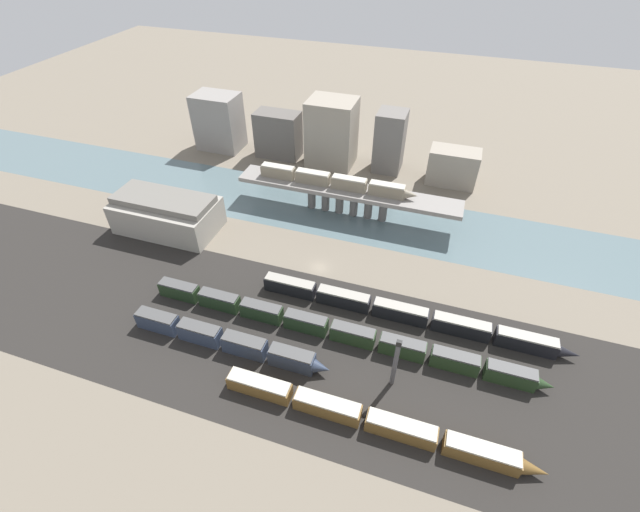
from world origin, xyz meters
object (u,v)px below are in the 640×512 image
at_px(train_yard_near, 373,420).
at_px(signal_tower, 395,363).
at_px(warehouse_building, 167,213).
at_px(train_yard_mid, 227,340).
at_px(train_yard_far, 334,330).
at_px(train_yard_outer, 407,314).
at_px(train_on_bridge, 335,181).

xyz_separation_m(train_yard_near, signal_tower, (1.66, 9.60, 4.60)).
bearing_deg(warehouse_building, signal_tower, -23.54).
relative_size(train_yard_mid, signal_tower, 3.40).
bearing_deg(signal_tower, train_yard_mid, -176.26).
bearing_deg(train_yard_far, warehouse_building, 157.71).
height_order(train_yard_outer, warehouse_building, warehouse_building).
xyz_separation_m(train_on_bridge, train_yard_mid, (-6.57, -54.36, -8.02)).
bearing_deg(train_yard_near, train_yard_outer, 86.74).
height_order(train_yard_near, warehouse_building, warehouse_building).
xyz_separation_m(train_yard_near, warehouse_building, (-66.91, 39.47, 3.19)).
distance_m(train_yard_far, warehouse_building, 59.18).
bearing_deg(train_yard_near, train_yard_far, 125.66).
bearing_deg(train_yard_far, train_yard_near, -54.34).
bearing_deg(train_on_bridge, train_yard_mid, -96.89).
bearing_deg(train_on_bridge, train_yard_near, -67.42).
distance_m(train_yard_mid, signal_tower, 34.24).
bearing_deg(train_yard_outer, train_yard_near, -93.26).
xyz_separation_m(train_yard_mid, signal_tower, (33.90, 2.22, 4.23)).
bearing_deg(train_on_bridge, signal_tower, -62.34).
bearing_deg(train_yard_far, signal_tower, -28.21).
xyz_separation_m(train_yard_near, train_yard_mid, (-32.25, 7.38, 0.37)).
relative_size(train_yard_far, signal_tower, 6.71).
bearing_deg(train_yard_near, train_on_bridge, 112.58).
distance_m(train_yard_near, warehouse_building, 77.75).
distance_m(train_yard_near, signal_tower, 10.77).
distance_m(train_on_bridge, warehouse_building, 47.16).
xyz_separation_m(train_on_bridge, train_yard_far, (13.45, -44.69, -8.15)).
xyz_separation_m(train_on_bridge, warehouse_building, (-41.24, -22.27, -5.20)).
height_order(train_yard_mid, train_yard_outer, train_yard_mid).
height_order(train_yard_far, signal_tower, signal_tower).
height_order(train_yard_near, train_yard_far, train_yard_far).
bearing_deg(signal_tower, train_on_bridge, 117.66).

